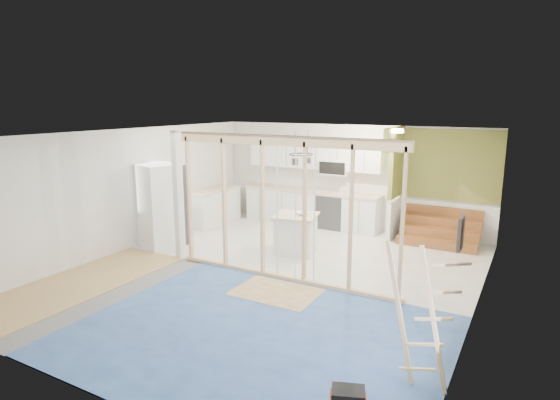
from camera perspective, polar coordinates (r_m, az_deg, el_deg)
The scene contains 16 objects.
room at distance 8.33m, azimuth -1.45°, elevation -0.93°, with size 7.01×8.01×2.61m.
floor_overlays at distance 8.72m, azimuth -0.78°, elevation -9.20°, with size 7.00×8.00×0.03m.
stud_frame at distance 8.38m, azimuth -2.73°, elevation 1.07°, with size 4.66×0.14×2.60m.
base_cabinets at distance 12.14m, azimuth 0.12°, elevation -0.88°, with size 4.45×2.24×0.93m.
upper_cabinets at distance 11.97m, azimuth 4.41°, elevation 5.47°, with size 3.60×0.41×0.85m.
green_partition at distance 11.07m, azimuth 17.66°, elevation -0.17°, with size 2.25×1.51×2.60m.
pot_rack at distance 9.99m, azimuth 2.56°, elevation 5.26°, with size 0.52×0.52×0.72m.
sheathing_panel at distance 5.35m, azimuth 20.50°, elevation -9.05°, with size 0.02×4.00×2.60m, color tan.
electrical_panel at distance 5.82m, azimuth 21.19°, elevation -3.81°, with size 0.04×0.30×0.40m, color #3C3C42.
ceiling_light at distance 10.37m, azimuth 13.95°, elevation 8.18°, with size 0.32×0.32×0.08m, color #FFEABF.
fridge at distance 10.57m, azimuth -14.48°, elevation -0.68°, with size 1.00×0.97×1.83m.
island at distance 9.89m, azimuth 1.94°, elevation -4.17°, with size 1.02×1.02×0.84m.
bowl at distance 9.76m, azimuth 2.80°, elevation -1.65°, with size 0.25×0.25×0.06m, color white.
soap_bottle_a at distance 12.72m, azimuth -2.74°, elevation 2.45°, with size 0.11×0.11×0.27m, color #A6AEB9.
soap_bottle_b at distance 11.71m, azimuth 7.59°, elevation 1.35°, with size 0.09×0.09×0.20m, color white.
ladder at distance 5.45m, azimuth 16.79°, elevation -13.57°, with size 0.89×0.07×1.65m.
Camera 1 is at (4.14, -6.98, 3.14)m, focal length 30.00 mm.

